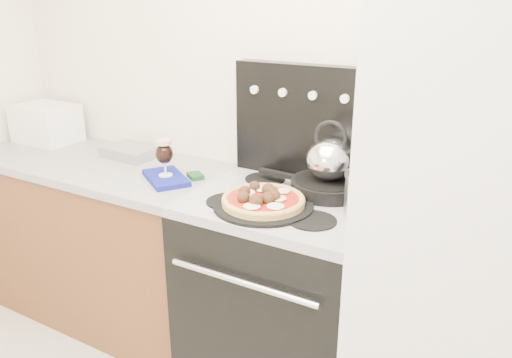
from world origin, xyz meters
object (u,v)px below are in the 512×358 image
Objects in this scene: toaster_oven at (47,123)px; stock_pot at (373,196)px; pizza_pan at (263,205)px; pizza at (263,198)px; oven_mitt at (166,178)px; base_cabinet at (105,242)px; stove_body at (284,300)px; fridge at (472,232)px; skillet at (328,187)px; beer_glass at (165,158)px; tea_kettle at (330,156)px.

toaster_oven is 1.96m from stock_pot.
pizza is (0.00, 0.00, 0.03)m from pizza_pan.
oven_mitt is 0.95m from stock_pot.
stock_pot is at bearing -3.72° from toaster_oven.
base_cabinet is 1.11m from stove_body.
base_cabinet is at bearing -12.98° from toaster_oven.
oven_mitt is 0.56m from pizza_pan.
oven_mitt is at bearing -179.54° from fridge.
pizza is (1.07, -0.15, 0.53)m from base_cabinet.
skillet reaches higher than oven_mitt.
base_cabinet is 1.88m from fridge.
toaster_oven reaches higher than pizza_pan.
skillet reaches higher than stove_body.
beer_glass reaches higher than oven_mitt.
skillet is at bearing 13.63° from oven_mitt.
pizza is (-0.04, -0.12, 0.52)m from stove_body.
tea_kettle is at bearing 13.63° from beer_glass.
base_cabinet is 1.65× the size of stove_body.
oven_mitt is 0.76m from tea_kettle.
pizza_pan reaches higher than oven_mitt.
fridge reaches higher than base_cabinet.
fridge is at bearing 7.67° from pizza_pan.
toaster_oven reaches higher than oven_mitt.
fridge is at bearing 7.67° from pizza.
fridge is 1.29m from oven_mitt.
pizza_pan is 1.85× the size of tea_kettle.
pizza is 1.55× the size of stock_pot.
fridge is 9.01× the size of tea_kettle.
stock_pot is (0.23, -0.13, -0.09)m from tea_kettle.
beer_glass reaches higher than stock_pot.
beer_glass is at bearing 170.92° from pizza_pan.
oven_mitt is (-0.59, -0.04, 0.47)m from stove_body.
toaster_oven reaches higher than base_cabinet.
base_cabinet is 0.77m from toaster_oven.
fridge is (1.80, -0.05, 0.52)m from base_cabinet.
skillet is (0.72, 0.17, 0.04)m from oven_mitt.
oven_mitt is at bearing -6.73° from base_cabinet.
skillet is at bearing 0.06° from toaster_oven.
toaster_oven is 0.87× the size of pizza_pan.
fridge reaches higher than stove_body.
base_cabinet is 4.30× the size of toaster_oven.
pizza_pan is at bearing 0.00° from pizza.
pizza_pan reaches higher than base_cabinet.
skillet is (0.12, 0.14, 0.51)m from stove_body.
skillet is at bearing 13.63° from beer_glass.
pizza_pan is 1.88× the size of stock_pot.
pizza_pan is (0.56, -0.09, 0.01)m from oven_mitt.
toaster_oven is 1.09× the size of skillet.
stove_body is 3.30× the size of oven_mitt.
pizza reaches higher than base_cabinet.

